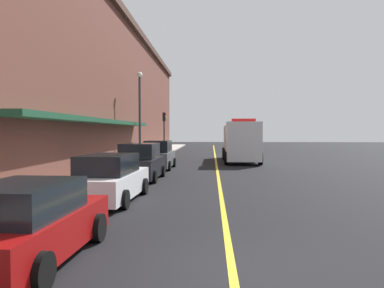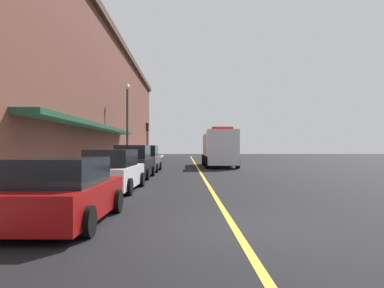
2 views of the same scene
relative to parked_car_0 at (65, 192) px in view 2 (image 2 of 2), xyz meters
The scene contains 13 objects.
ground_plane 24.96m from the parked_car_0, 81.00° to the left, with size 112.00×112.00×0.00m, color black.
sidewalk_left 24.76m from the parked_car_0, 95.33° to the left, with size 2.40×70.00×0.15m, color #ADA8A0.
lane_center_stripe 24.96m from the parked_car_0, 81.00° to the left, with size 0.16×70.00×0.01m, color gold.
brick_building_left 26.13m from the parked_car_0, 112.41° to the left, with size 13.68×64.00×12.20m.
parked_car_0 is the anchor object (origin of this frame).
parked_car_1 6.31m from the parked_car_0, 91.21° to the left, with size 2.21×4.79×1.68m.
parked_car_2 12.23m from the parked_car_0, 90.63° to the left, with size 2.19×4.35×1.89m.
parked_car_3 17.88m from the parked_car_0, 89.97° to the left, with size 2.01×4.28×1.90m.
box_truck 25.26m from the parked_car_0, 76.41° to the left, with size 2.89×9.39×3.44m.
parking_meter_0 7.14m from the parked_car_0, 101.72° to the left, with size 0.14×0.18×1.33m.
parking_meter_1 17.02m from the parked_car_0, 94.88° to the left, with size 0.14×0.18×1.33m.
street_lamp_left 22.42m from the parked_car_0, 95.31° to the left, with size 0.44×0.44×6.94m.
traffic_light_near 32.03m from the parked_car_0, 92.49° to the left, with size 0.38×0.36×4.30m.
Camera 2 is at (-1.10, -8.14, 1.80)m, focal length 33.76 mm.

